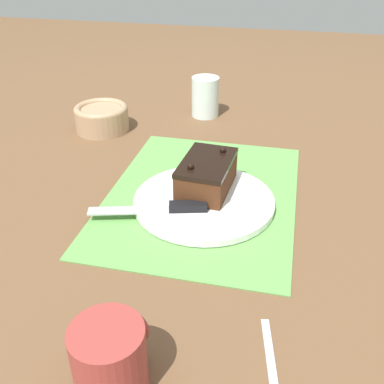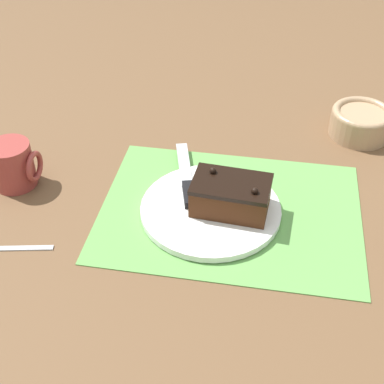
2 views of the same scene
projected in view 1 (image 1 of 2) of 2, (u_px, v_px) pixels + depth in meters
ground_plane at (202, 195)px, 0.83m from camera, size 3.00×3.00×0.00m
placemat_woven at (202, 194)px, 0.83m from camera, size 0.46×0.34×0.00m
cake_plate at (204, 201)px, 0.79m from camera, size 0.25×0.25×0.01m
chocolate_cake at (207, 174)px, 0.81m from camera, size 0.14×0.09×0.07m
serving_knife at (168, 208)px, 0.76m from camera, size 0.07×0.20×0.01m
drinking_glass at (205, 97)px, 1.14m from camera, size 0.07×0.07×0.10m
small_bowl at (102, 117)px, 1.07m from camera, size 0.13×0.13×0.06m
coffee_mug at (111, 358)px, 0.47m from camera, size 0.09×0.08×0.09m
dessert_fork at (274, 381)px, 0.49m from camera, size 0.15×0.04×0.01m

